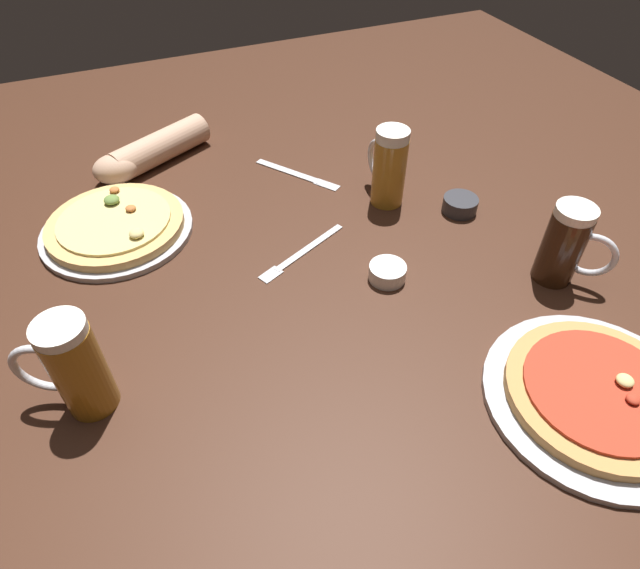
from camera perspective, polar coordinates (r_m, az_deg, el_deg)
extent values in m
cube|color=#3D2114|center=(0.99, 0.00, -1.46)|extent=(2.40, 2.40, 0.03)
cylinder|color=#B2B2B7|center=(0.92, 27.21, -10.77)|extent=(0.33, 0.33, 0.01)
cylinder|color=tan|center=(0.91, 27.51, -10.21)|extent=(0.27, 0.27, 0.02)
cylinder|color=#B73823|center=(0.90, 27.76, -9.76)|extent=(0.22, 0.22, 0.01)
ellipsoid|color=#DBC67A|center=(0.91, 29.73, -8.87)|extent=(0.03, 0.03, 0.01)
ellipsoid|color=#B73823|center=(0.90, 30.38, -10.49)|extent=(0.02, 0.02, 0.01)
cylinder|color=#B2B2B7|center=(1.18, -20.76, 5.42)|extent=(0.30, 0.30, 0.01)
cylinder|color=tan|center=(1.17, -20.94, 5.99)|extent=(0.27, 0.27, 0.02)
cylinder|color=#DBC67A|center=(1.16, -21.09, 6.45)|extent=(0.22, 0.22, 0.01)
ellipsoid|color=#C67038|center=(1.17, -19.52, 7.66)|extent=(0.02, 0.02, 0.01)
ellipsoid|color=#C67038|center=(1.24, -21.05, 9.40)|extent=(0.02, 0.02, 0.01)
ellipsoid|color=olive|center=(1.20, -21.31, 8.41)|extent=(0.03, 0.03, 0.02)
ellipsoid|color=#DBC67A|center=(1.09, -18.97, 5.17)|extent=(0.03, 0.03, 0.01)
cylinder|color=#9E6619|center=(0.83, -24.25, -8.29)|extent=(0.07, 0.07, 0.16)
cylinder|color=white|center=(0.77, -26.09, -4.33)|extent=(0.07, 0.07, 0.02)
torus|color=silver|center=(0.86, -27.21, -7.98)|extent=(0.10, 0.05, 0.10)
cylinder|color=#B27A23|center=(1.16, 7.36, 11.79)|extent=(0.07, 0.07, 0.15)
cylinder|color=white|center=(1.12, 7.77, 15.48)|extent=(0.07, 0.07, 0.02)
torus|color=silver|center=(1.20, 6.29, 12.93)|extent=(0.01, 0.10, 0.10)
cylinder|color=black|center=(1.05, 24.35, 3.60)|extent=(0.07, 0.07, 0.14)
cylinder|color=white|center=(1.01, 25.65, 6.98)|extent=(0.07, 0.07, 0.02)
torus|color=silver|center=(1.06, 26.84, 2.79)|extent=(0.07, 0.08, 0.09)
cylinder|color=white|center=(1.00, 7.19, 1.29)|extent=(0.07, 0.07, 0.03)
cylinder|color=#333338|center=(1.19, 14.68, 8.23)|extent=(0.07, 0.07, 0.03)
cube|color=silver|center=(1.07, -1.10, 4.04)|extent=(0.17, 0.09, 0.01)
cube|color=silver|center=(1.01, -5.26, 1.12)|extent=(0.05, 0.04, 0.00)
cube|color=silver|center=(1.29, -3.34, 11.97)|extent=(0.12, 0.16, 0.01)
cube|color=silver|center=(1.24, 0.73, 10.63)|extent=(0.05, 0.06, 0.00)
cylinder|color=tan|center=(1.37, -16.63, 13.86)|extent=(0.26, 0.18, 0.07)
ellipsoid|color=tan|center=(1.32, -20.94, 11.43)|extent=(0.10, 0.08, 0.06)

